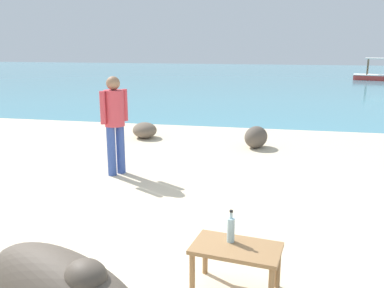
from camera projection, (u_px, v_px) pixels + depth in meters
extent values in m
cube|color=beige|center=(126.00, 266.00, 4.08)|extent=(18.00, 14.00, 0.04)
cube|color=teal|center=(254.00, 80.00, 25.01)|extent=(60.00, 36.00, 0.03)
ellipsoid|color=#4C4238|center=(86.00, 276.00, 2.26)|extent=(0.33, 0.31, 0.18)
cube|color=olive|center=(236.00, 248.00, 3.56)|extent=(0.82, 0.55, 0.04)
cylinder|color=olive|center=(278.00, 267.00, 3.66)|extent=(0.05, 0.05, 0.39)
cylinder|color=olive|center=(205.00, 254.00, 3.89)|extent=(0.05, 0.05, 0.39)
cylinder|color=olive|center=(192.00, 274.00, 3.56)|extent=(0.05, 0.05, 0.39)
cylinder|color=#A3C6D1|center=(231.00, 230.00, 3.61)|extent=(0.07, 0.07, 0.22)
cylinder|color=#A3C6D1|center=(231.00, 215.00, 3.58)|extent=(0.03, 0.03, 0.06)
cylinder|color=black|center=(231.00, 211.00, 3.57)|extent=(0.03, 0.03, 0.02)
cylinder|color=#334C99|center=(111.00, 151.00, 6.74)|extent=(0.14, 0.14, 0.82)
cylinder|color=#334C99|center=(121.00, 149.00, 6.86)|extent=(0.14, 0.14, 0.82)
cylinder|color=#CC3D47|center=(114.00, 108.00, 6.63)|extent=(0.32, 0.32, 0.58)
cylinder|color=#CC3D47|center=(103.00, 108.00, 6.48)|extent=(0.09, 0.09, 0.52)
cylinder|color=#CC3D47|center=(125.00, 105.00, 6.77)|extent=(0.09, 0.09, 0.52)
sphere|color=#997051|center=(113.00, 83.00, 6.54)|extent=(0.22, 0.22, 0.22)
ellipsoid|color=brown|center=(256.00, 137.00, 8.57)|extent=(0.63, 0.72, 0.45)
ellipsoid|color=#6B5B4C|center=(145.00, 130.00, 9.48)|extent=(0.77, 0.80, 0.36)
cylinder|color=brown|center=(367.00, 67.00, 24.22)|extent=(0.06, 0.06, 0.95)
cylinder|color=brown|center=(368.00, 67.00, 24.89)|extent=(0.06, 0.06, 0.95)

